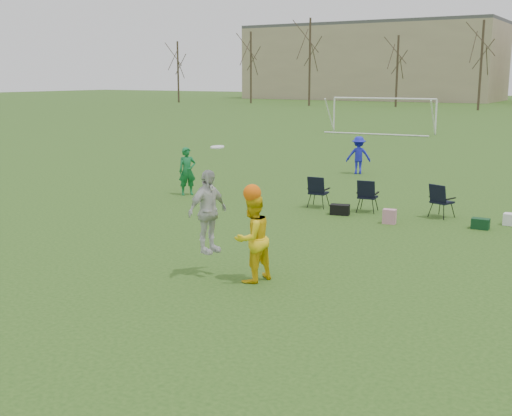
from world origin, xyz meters
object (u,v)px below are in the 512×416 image
Objects in this scene: fielder_green_near at (187,171)px; center_contest at (234,226)px; fielder_blue at (358,155)px; goal_left at (384,105)px.

fielder_green_near is 0.61× the size of center_contest.
fielder_blue is 0.21× the size of goal_left.
center_contest reaches higher than goal_left.
fielder_blue is (3.12, 7.44, -0.04)m from fielder_green_near.
goal_left is at bearing 45.60° from fielder_green_near.
center_contest reaches higher than fielder_blue.
goal_left is at bearing 105.35° from center_contest.
goal_left is (-9.18, 33.44, 0.85)m from center_contest.
center_contest is 34.68m from goal_left.
fielder_blue is 14.68m from center_contest.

